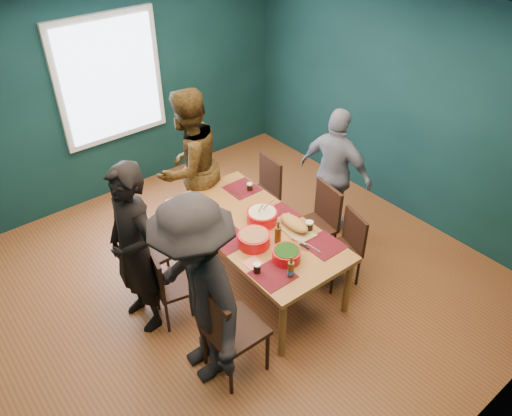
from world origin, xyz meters
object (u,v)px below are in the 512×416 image
(person_back, at_px, (189,167))
(person_right, at_px, (335,173))
(chair_left_mid, at_px, (167,281))
(bowl_salad, at_px, (254,239))
(chair_left_far, at_px, (148,245))
(person_far_left, at_px, (135,251))
(cutting_board, at_px, (294,225))
(person_near_left, at_px, (197,294))
(dining_table, at_px, (256,232))
(chair_right_near, at_px, (346,243))
(chair_right_mid, at_px, (320,218))
(bowl_dumpling, at_px, (262,216))
(bowl_herbs, at_px, (286,255))
(chair_left_near, at_px, (225,327))
(chair_right_far, at_px, (264,188))

(person_back, distance_m, person_right, 1.68)
(chair_left_mid, height_order, person_right, person_right)
(chair_left_mid, height_order, person_back, person_back)
(person_back, xyz_separation_m, bowl_salad, (-0.16, -1.36, -0.10))
(person_back, bearing_deg, chair_left_far, 16.76)
(person_far_left, xyz_separation_m, person_back, (1.15, 0.87, 0.03))
(person_far_left, distance_m, cutting_board, 1.55)
(person_near_left, height_order, cutting_board, person_near_left)
(dining_table, relative_size, cutting_board, 3.46)
(chair_right_near, distance_m, person_back, 1.93)
(dining_table, distance_m, chair_right_near, 0.96)
(chair_left_far, relative_size, chair_right_mid, 1.05)
(person_right, xyz_separation_m, person_near_left, (-2.38, -0.71, 0.13))
(chair_left_far, xyz_separation_m, chair_right_mid, (1.70, -0.76, -0.03))
(dining_table, xyz_separation_m, person_right, (1.31, 0.16, 0.11))
(chair_right_mid, distance_m, bowl_dumpling, 0.77)
(bowl_dumpling, relative_size, cutting_board, 0.55)
(person_far_left, bearing_deg, person_back, 121.62)
(chair_left_mid, relative_size, chair_right_near, 1.03)
(person_near_left, xyz_separation_m, bowl_salad, (0.87, 0.35, -0.10))
(person_far_left, bearing_deg, chair_right_mid, 72.80)
(chair_right_mid, height_order, bowl_dumpling, bowl_dumpling)
(person_back, height_order, bowl_salad, person_back)
(person_back, xyz_separation_m, bowl_herbs, (-0.07, -1.72, -0.11))
(cutting_board, bearing_deg, chair_right_mid, 18.93)
(chair_right_near, bearing_deg, bowl_herbs, -164.91)
(chair_left_near, xyz_separation_m, person_far_left, (-0.25, 1.03, 0.28))
(bowl_dumpling, relative_size, bowl_herbs, 1.18)
(person_near_left, bearing_deg, chair_left_near, 42.08)
(person_back, distance_m, bowl_herbs, 1.72)
(chair_left_far, bearing_deg, person_back, 32.32)
(bowl_salad, xyz_separation_m, bowl_dumpling, (0.29, 0.23, 0.00))
(person_near_left, bearing_deg, bowl_herbs, 96.54)
(chair_left_far, bearing_deg, chair_right_far, 5.05)
(cutting_board, bearing_deg, bowl_salad, 175.47)
(chair_left_near, height_order, person_far_left, person_far_left)
(bowl_salad, distance_m, bowl_herbs, 0.37)
(chair_right_far, height_order, person_right, person_right)
(dining_table, distance_m, person_right, 1.33)
(chair_right_far, distance_m, bowl_dumpling, 1.00)
(person_near_left, bearing_deg, chair_left_mid, 179.66)
(chair_right_mid, height_order, cutting_board, chair_right_mid)
(chair_left_near, xyz_separation_m, person_back, (0.91, 1.90, 0.31))
(person_far_left, height_order, bowl_herbs, person_far_left)
(person_far_left, xyz_separation_m, bowl_herbs, (1.08, -0.85, -0.07))
(chair_left_far, relative_size, person_far_left, 0.55)
(person_far_left, bearing_deg, bowl_dumpling, 72.85)
(dining_table, bearing_deg, chair_left_far, 145.82)
(dining_table, distance_m, cutting_board, 0.40)
(chair_left_near, xyz_separation_m, cutting_board, (1.20, 0.47, 0.20))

